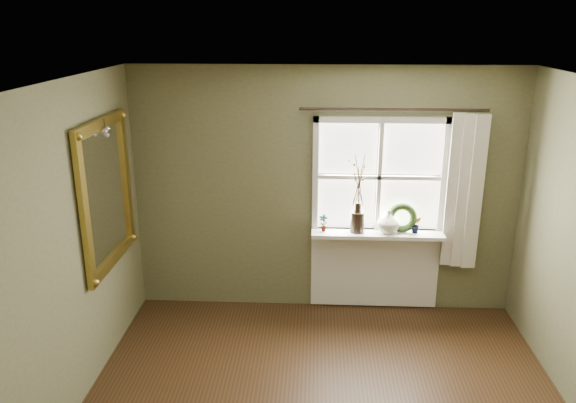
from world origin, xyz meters
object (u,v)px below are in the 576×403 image
at_px(cream_vase, 388,221).
at_px(wreath, 402,221).
at_px(dark_jug, 357,222).
at_px(gilt_mirror, 107,193).

xyz_separation_m(cream_vase, wreath, (0.14, 0.04, -0.00)).
bearing_deg(cream_vase, dark_jug, 180.00).
bearing_deg(wreath, gilt_mirror, -161.36).
height_order(cream_vase, gilt_mirror, gilt_mirror).
relative_size(dark_jug, wreath, 0.71).
bearing_deg(dark_jug, gilt_mirror, -161.85).
height_order(dark_jug, gilt_mirror, gilt_mirror).
relative_size(wreath, gilt_mirror, 0.23).
distance_m(dark_jug, cream_vase, 0.32).
relative_size(cream_vase, gilt_mirror, 0.18).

